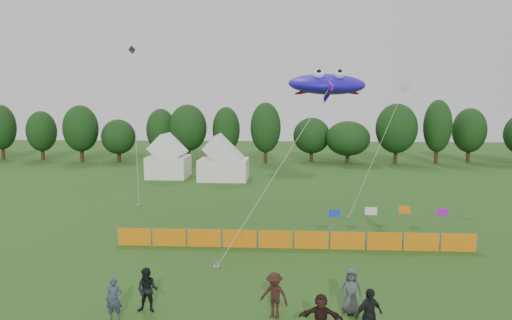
# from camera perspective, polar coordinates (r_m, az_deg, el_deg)

# --- Properties ---
(ground) EXTENTS (160.00, 160.00, 0.00)m
(ground) POSITION_cam_1_polar(r_m,az_deg,el_deg) (18.60, -1.16, -18.50)
(ground) COLOR #234C16
(ground) RESTS_ON ground
(treeline) EXTENTS (104.57, 8.78, 8.36)m
(treeline) POSITION_cam_1_polar(r_m,az_deg,el_deg) (61.77, 3.65, 3.53)
(treeline) COLOR #382314
(treeline) RESTS_ON ground
(tent_left) EXTENTS (4.29, 4.29, 3.79)m
(tent_left) POSITION_cam_1_polar(r_m,az_deg,el_deg) (50.48, -10.87, 0.02)
(tent_left) COLOR white
(tent_left) RESTS_ON ground
(tent_right) EXTENTS (5.14, 4.11, 3.63)m
(tent_right) POSITION_cam_1_polar(r_m,az_deg,el_deg) (48.01, -4.07, -0.32)
(tent_right) COLOR white
(tent_right) RESTS_ON ground
(barrier_fence) EXTENTS (19.90, 0.06, 1.00)m
(barrier_fence) POSITION_cam_1_polar(r_m,az_deg,el_deg) (25.82, 4.68, -9.89)
(barrier_fence) COLOR orange
(barrier_fence) RESTS_ON ground
(flag_row) EXTENTS (6.73, 0.52, 2.19)m
(flag_row) POSITION_cam_1_polar(r_m,az_deg,el_deg) (27.31, 15.80, -7.15)
(flag_row) COLOR gray
(flag_row) RESTS_ON ground
(spectator_a) EXTENTS (0.64, 0.47, 1.64)m
(spectator_a) POSITION_cam_1_polar(r_m,az_deg,el_deg) (18.45, -17.32, -16.27)
(spectator_a) COLOR #303B51
(spectator_a) RESTS_ON ground
(spectator_b) EXTENTS (0.86, 0.68, 1.75)m
(spectator_b) POSITION_cam_1_polar(r_m,az_deg,el_deg) (18.76, -13.42, -15.55)
(spectator_b) COLOR black
(spectator_b) RESTS_ON ground
(spectator_c) EXTENTS (1.30, 1.07, 1.75)m
(spectator_c) POSITION_cam_1_polar(r_m,az_deg,el_deg) (17.89, 2.31, -16.51)
(spectator_c) COLOR black
(spectator_c) RESTS_ON ground
(spectator_d) EXTENTS (1.18, 0.94, 1.87)m
(spectator_d) POSITION_cam_1_polar(r_m,az_deg,el_deg) (16.69, 13.94, -18.32)
(spectator_d) COLOR black
(spectator_d) RESTS_ON ground
(spectator_e) EXTENTS (0.96, 0.69, 1.81)m
(spectator_e) POSITION_cam_1_polar(r_m,az_deg,el_deg) (18.50, 11.79, -15.73)
(spectator_e) COLOR #47474B
(spectator_e) RESTS_ON ground
(spectator_f) EXTENTS (1.54, 0.65, 1.61)m
(spectator_f) POSITION_cam_1_polar(r_m,az_deg,el_deg) (16.58, 8.11, -18.85)
(spectator_f) COLOR black
(spectator_f) RESTS_ON ground
(stingray_kite) EXTENTS (9.81, 19.40, 10.41)m
(stingray_kite) POSITION_cam_1_polar(r_m,az_deg,el_deg) (33.75, 8.87, 9.28)
(stingray_kite) COLOR #2710EF
(stingray_kite) RESTS_ON ground
(small_kite_white) EXTENTS (6.24, 7.93, 9.94)m
(small_kite_white) POSITION_cam_1_polar(r_m,az_deg,el_deg) (37.99, 16.35, 4.51)
(small_kite_white) COLOR silver
(small_kite_white) RESTS_ON ground
(small_kite_dark) EXTENTS (3.49, 8.69, 13.43)m
(small_kite_dark) POSITION_cam_1_polar(r_m,az_deg,el_deg) (41.43, -14.91, 5.67)
(small_kite_dark) COLOR black
(small_kite_dark) RESTS_ON ground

